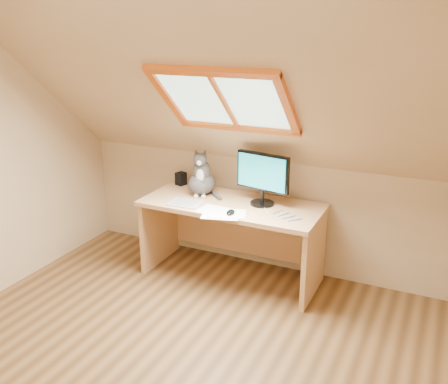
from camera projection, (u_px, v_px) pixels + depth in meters
The scene contains 10 objects.
ground at pixel (157, 371), 3.26m from camera, with size 3.50×3.50×0.00m, color brown.
room_shell at pixel (136, 164), 2.71m from camera, with size 3.52×3.52×2.41m.
desk at pixel (235, 224), 4.37m from camera, with size 1.54×0.67×0.70m.
monitor at pixel (263, 175), 4.12m from camera, with size 0.48×0.20×0.44m.
cat at pixel (202, 178), 4.41m from camera, with size 0.31×0.34×0.43m.
desk_speaker at pixel (181, 179), 4.70m from camera, with size 0.08×0.08×0.12m, color black.
graphics_tablet at pixel (185, 203), 4.22m from camera, with size 0.27×0.20×0.01m, color #B2B2B7.
mouse at pixel (231, 212), 3.99m from camera, with size 0.06×0.11×0.03m, color black.
papers at pixel (218, 212), 4.02m from camera, with size 0.35×0.30×0.01m.
cables at pixel (274, 215), 3.97m from camera, with size 0.51×0.26×0.01m.
Camera 1 is at (1.55, -2.26, 2.16)m, focal length 40.00 mm.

